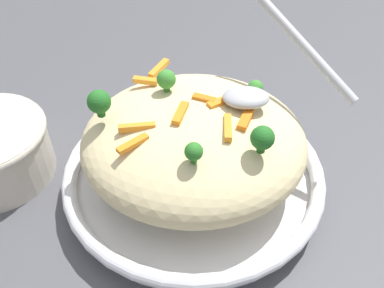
{
  "coord_description": "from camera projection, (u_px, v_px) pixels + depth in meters",
  "views": [
    {
      "loc": [
        0.0,
        -0.39,
        0.45
      ],
      "look_at": [
        0.0,
        0.0,
        0.08
      ],
      "focal_mm": 40.24,
      "sensor_mm": 36.0,
      "label": 1
    }
  ],
  "objects": [
    {
      "name": "carrot_piece_1",
      "position": [
        144.0,
        81.0,
        0.55
      ],
      "size": [
        0.03,
        0.01,
        0.01
      ],
      "primitive_type": "cube",
      "rotation": [
        0.0,
        0.0,
        2.95
      ],
      "color": "orange",
      "rests_on": "pasta_mound"
    },
    {
      "name": "carrot_piece_0",
      "position": [
        244.0,
        119.0,
        0.49
      ],
      "size": [
        0.02,
        0.04,
        0.01
      ],
      "primitive_type": "cube",
      "rotation": [
        0.0,
        0.0,
        1.2
      ],
      "color": "orange",
      "rests_on": "pasta_mound"
    },
    {
      "name": "broccoli_floret_2",
      "position": [
        260.0,
        138.0,
        0.45
      ],
      "size": [
        0.03,
        0.03,
        0.03
      ],
      "color": "#205B1C",
      "rests_on": "pasta_mound"
    },
    {
      "name": "carrot_piece_6",
      "position": [
        226.0,
        128.0,
        0.48
      ],
      "size": [
        0.01,
        0.04,
        0.01
      ],
      "primitive_type": "cube",
      "rotation": [
        0.0,
        0.0,
        4.68
      ],
      "color": "orange",
      "rests_on": "pasta_mound"
    },
    {
      "name": "broccoli_floret_4",
      "position": [
        253.0,
        88.0,
        0.53
      ],
      "size": [
        0.02,
        0.02,
        0.02
      ],
      "color": "#377928",
      "rests_on": "pasta_mound"
    },
    {
      "name": "broccoli_floret_1",
      "position": [
        188.0,
        152.0,
        0.44
      ],
      "size": [
        0.02,
        0.02,
        0.03
      ],
      "color": "#296820",
      "rests_on": "pasta_mound"
    },
    {
      "name": "carrot_piece_5",
      "position": [
        178.0,
        113.0,
        0.5
      ],
      "size": [
        0.02,
        0.04,
        0.01
      ],
      "primitive_type": "cube",
      "rotation": [
        0.0,
        0.0,
        1.3
      ],
      "color": "orange",
      "rests_on": "pasta_mound"
    },
    {
      "name": "carrot_piece_4",
      "position": [
        131.0,
        144.0,
        0.47
      ],
      "size": [
        0.03,
        0.03,
        0.01
      ],
      "primitive_type": "cube",
      "rotation": [
        0.0,
        0.0,
        3.87
      ],
      "color": "orange",
      "rests_on": "pasta_mound"
    },
    {
      "name": "broccoli_floret_0",
      "position": [
        165.0,
        80.0,
        0.53
      ],
      "size": [
        0.02,
        0.02,
        0.03
      ],
      "color": "#377928",
      "rests_on": "pasta_mound"
    },
    {
      "name": "ground_plane",
      "position": [
        192.0,
        187.0,
        0.59
      ],
      "size": [
        2.4,
        2.4,
        0.0
      ],
      "primitive_type": "plane",
      "color": "#4C4C51"
    },
    {
      "name": "carrot_piece_3",
      "position": [
        157.0,
        68.0,
        0.57
      ],
      "size": [
        0.03,
        0.04,
        0.01
      ],
      "primitive_type": "cube",
      "rotation": [
        0.0,
        0.0,
        1.1
      ],
      "color": "orange",
      "rests_on": "pasta_mound"
    },
    {
      "name": "pasta_mound",
      "position": [
        192.0,
        141.0,
        0.54
      ],
      "size": [
        0.28,
        0.26,
        0.1
      ],
      "primitive_type": "ellipsoid",
      "color": "beige",
      "rests_on": "serving_bowl"
    },
    {
      "name": "carrot_piece_7",
      "position": [
        135.0,
        127.0,
        0.49
      ],
      "size": [
        0.04,
        0.01,
        0.01
      ],
      "primitive_type": "cube",
      "rotation": [
        0.0,
        0.0,
        3.27
      ],
      "color": "orange",
      "rests_on": "pasta_mound"
    },
    {
      "name": "carrot_piece_2",
      "position": [
        202.0,
        98.0,
        0.52
      ],
      "size": [
        0.03,
        0.02,
        0.01
      ],
      "primitive_type": "cube",
      "rotation": [
        0.0,
        0.0,
        5.89
      ],
      "color": "orange",
      "rests_on": "pasta_mound"
    },
    {
      "name": "carrot_piece_8",
      "position": [
        219.0,
        102.0,
        0.51
      ],
      "size": [
        0.04,
        0.03,
        0.01
      ],
      "primitive_type": "cube",
      "rotation": [
        0.0,
        0.0,
        3.7
      ],
      "color": "orange",
      "rests_on": "pasta_mound"
    },
    {
      "name": "serving_spoon",
      "position": [
        267.0,
        74.0,
        0.51
      ],
      "size": [
        0.16,
        0.15,
        0.1
      ],
      "color": "#B7B7BC",
      "rests_on": "pasta_mound"
    },
    {
      "name": "broccoli_floret_3",
      "position": [
        97.0,
        103.0,
        0.49
      ],
      "size": [
        0.03,
        0.03,
        0.03
      ],
      "color": "#205B1C",
      "rests_on": "pasta_mound"
    },
    {
      "name": "serving_bowl",
      "position": [
        192.0,
        175.0,
        0.58
      ],
      "size": [
        0.34,
        0.34,
        0.04
      ],
      "color": "silver",
      "rests_on": "ground_plane"
    }
  ]
}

